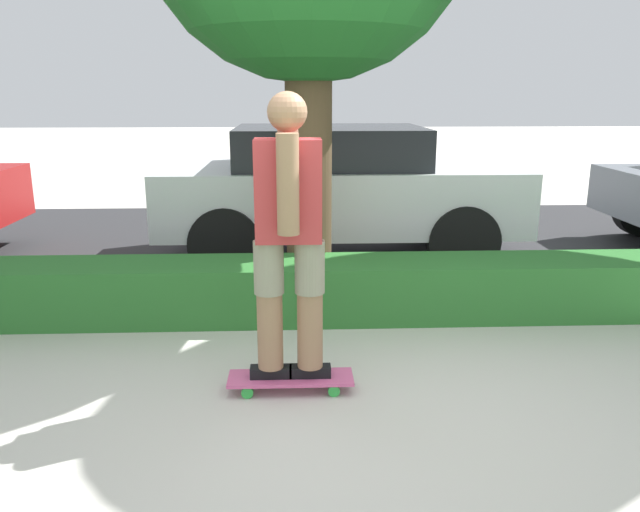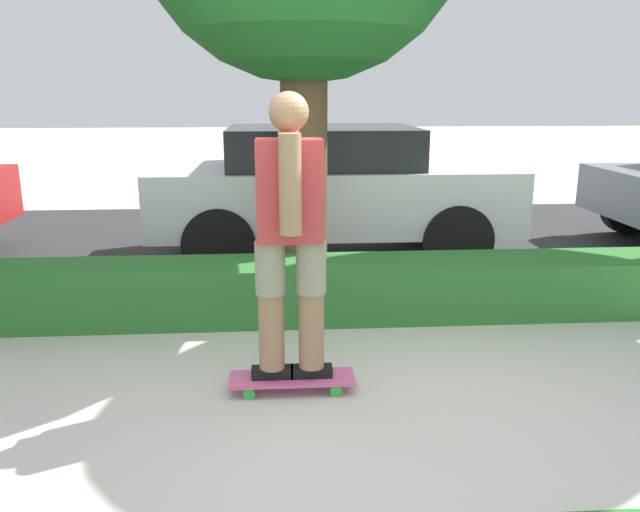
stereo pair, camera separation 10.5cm
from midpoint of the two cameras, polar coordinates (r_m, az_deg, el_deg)
The scene contains 6 objects.
ground_plane at distance 3.81m, azimuth 1.88°, elevation -13.91°, with size 60.00×60.00×0.00m, color beige.
street_asphalt at distance 7.75m, azimuth -1.25°, elevation 1.19°, with size 18.15×5.00×0.01m.
hedge_row at distance 5.19m, azimuth 0.12°, elevation -3.04°, with size 18.15×0.60×0.48m.
skateboard at distance 4.01m, azimuth -3.34°, elevation -11.21°, with size 0.79×0.24×0.09m.
skater_person at distance 3.69m, azimuth -3.56°, elevation 2.15°, with size 0.51×0.45×1.74m.
parked_car_middle at distance 6.95m, azimuth 0.53°, elevation 6.23°, with size 3.87×1.77×1.46m.
Camera 2 is at (-0.40, -3.32, 1.83)m, focal length 35.00 mm.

